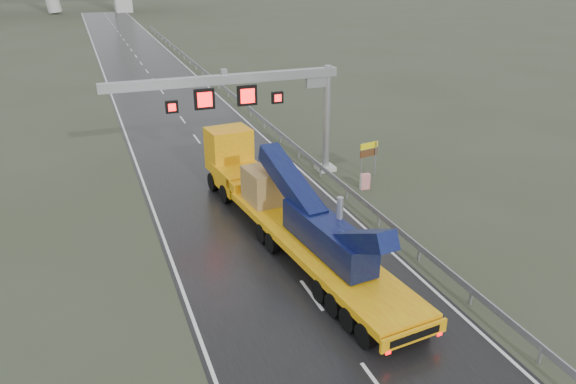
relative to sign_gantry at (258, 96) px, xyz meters
name	(u,v)px	position (x,y,z in m)	size (l,w,h in m)	color
ground	(352,351)	(-2.10, -17.99, -5.61)	(400.00, 400.00, 0.00)	#353A28
road	(171,104)	(-2.10, 22.01, -5.60)	(11.00, 200.00, 0.02)	black
guardrail	(261,117)	(4.00, 12.01, -4.91)	(0.20, 140.00, 1.40)	gray
sign_gantry	(258,96)	(0.00, 0.00, 0.00)	(14.90, 1.20, 7.42)	beige
heavy_haul_truck	(278,200)	(-1.35, -7.49, -3.82)	(4.95, 19.92, 4.64)	yellow
exit_sign_pair	(369,153)	(6.90, -2.25, -3.88)	(1.43, 0.36, 2.48)	#9DA1A6
striped_barrier	(365,181)	(5.77, -3.99, -5.11)	(0.60, 0.32, 1.01)	red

